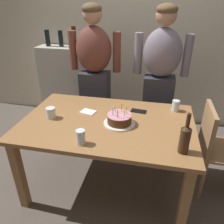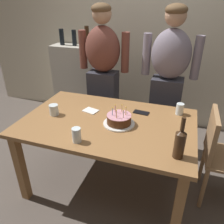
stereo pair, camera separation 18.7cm
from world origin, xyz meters
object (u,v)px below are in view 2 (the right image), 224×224
napkin_stack (91,111)px  person_woman_cardigan (168,82)px  water_glass_side (54,110)px  wine_bottle (180,143)px  birthday_cake (119,120)px  dining_chair (220,152)px  water_glass_far (77,135)px  water_glass_near (180,109)px  person_man_bearded (103,75)px  cell_phone (141,113)px

napkin_stack → person_woman_cardigan: person_woman_cardigan is taller
water_glass_side → wine_bottle: bearing=-13.2°
birthday_cake → dining_chair: bearing=12.7°
napkin_stack → dining_chair: (1.19, 0.05, -0.23)m
water_glass_far → water_glass_near: bearing=44.9°
wine_bottle → person_man_bearded: size_ratio=0.18×
person_man_bearded → cell_phone: bearing=136.8°
water_glass_far → water_glass_side: water_glass_far is taller
water_glass_near → wine_bottle: size_ratio=0.35×
water_glass_near → cell_phone: water_glass_near is taller
dining_chair → water_glass_side: bearing=98.5°
water_glass_far → cell_phone: size_ratio=0.79×
napkin_stack → person_woman_cardigan: 0.93m
birthday_cake → water_glass_side: birthday_cake is taller
water_glass_side → wine_bottle: (1.12, -0.26, 0.07)m
cell_phone → person_woman_cardigan: person_woman_cardigan is taller
water_glass_far → person_woman_cardigan: person_woman_cardigan is taller
water_glass_far → water_glass_side: (-0.39, 0.32, -0.01)m
water_glass_near → person_woman_cardigan: (-0.17, 0.46, 0.08)m
wine_bottle → cell_phone: bearing=123.7°
water_glass_far → person_man_bearded: (-0.23, 1.16, 0.08)m
water_glass_near → person_woman_cardigan: size_ratio=0.06×
wine_bottle → dining_chair: (0.36, 0.48, -0.34)m
cell_phone → napkin_stack: (-0.47, -0.12, 0.00)m
cell_phone → person_man_bearded: bearing=142.9°
cell_phone → napkin_stack: bearing=-159.8°
cell_phone → person_woman_cardigan: (0.17, 0.55, 0.13)m
water_glass_side → person_man_bearded: 0.86m
water_glass_side → person_man_bearded: bearing=78.9°
cell_phone → napkin_stack: 0.48m
water_glass_near → water_glass_side: 1.16m
cell_phone → dining_chair: dining_chair is taller
water_glass_near → cell_phone: size_ratio=0.74×
birthday_cake → water_glass_near: 0.59m
water_glass_side → napkin_stack: water_glass_side is taller
cell_phone → person_woman_cardigan: 0.59m
birthday_cake → person_woman_cardigan: person_woman_cardigan is taller
person_man_bearded → person_woman_cardigan: 0.76m
napkin_stack → person_man_bearded: size_ratio=0.08×
birthday_cake → water_glass_side: (-0.62, -0.03, 0.01)m
birthday_cake → cell_phone: bearing=62.5°
napkin_stack → person_man_bearded: (-0.12, 0.67, 0.13)m
birthday_cake → person_woman_cardigan: (0.31, 0.82, 0.09)m
water_glass_near → water_glass_far: bearing=-135.1°
water_glass_side → cell_phone: size_ratio=0.69×
wine_bottle → person_man_bearded: bearing=130.9°
birthday_cake → person_man_bearded: (-0.45, 0.82, 0.09)m
birthday_cake → person_woman_cardigan: bearing=69.3°
person_man_bearded → birthday_cake: bearing=118.9°
person_woman_cardigan → water_glass_near: bearing=109.9°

